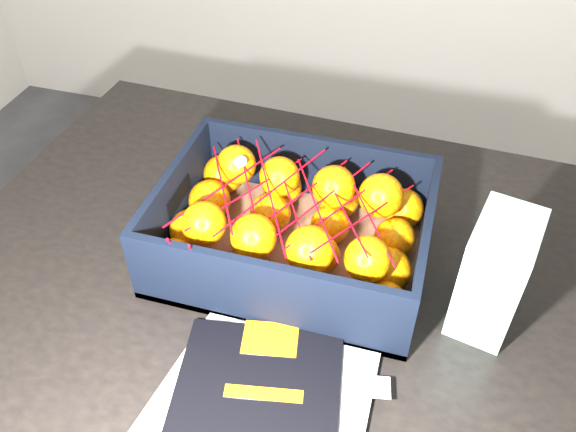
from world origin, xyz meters
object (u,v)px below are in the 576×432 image
(produce_crate, at_px, (293,236))
(retail_carton, at_px, (494,274))
(magazine_stack, at_px, (253,422))
(table, at_px, (319,303))

(produce_crate, distance_m, retail_carton, 0.30)
(magazine_stack, relative_size, retail_carton, 1.76)
(magazine_stack, distance_m, produce_crate, 0.30)
(produce_crate, xyz_separation_m, retail_carton, (0.29, -0.04, 0.05))
(produce_crate, relative_size, retail_carton, 2.29)
(magazine_stack, xyz_separation_m, retail_carton, (0.26, 0.25, 0.08))
(table, height_order, retail_carton, retail_carton)
(produce_crate, bearing_deg, table, -7.95)
(magazine_stack, distance_m, retail_carton, 0.37)
(magazine_stack, xyz_separation_m, produce_crate, (-0.03, 0.30, 0.03))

